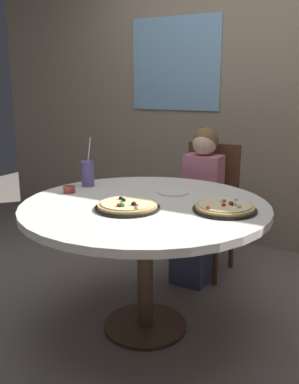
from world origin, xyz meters
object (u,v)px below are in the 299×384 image
Objects in this scene: dining_table at (145,218)px; pizza_veggie at (127,206)px; sauce_bowl at (69,189)px; pizza_cheese at (225,208)px; plate_small at (173,192)px; chair_wooden at (208,201)px; soda_cup at (88,173)px; diner_child at (198,213)px.

dining_table is 0.18m from pizza_veggie.
pizza_cheese is at bearing 5.29° from sauce_bowl.
plate_small is at bearing 80.71° from pizza_veggie.
pizza_veggie reaches higher than plate_small.
chair_wooden is 0.99m from soda_cup.
soda_cup is at bearing 91.55° from sauce_bowl.
pizza_cheese is (0.45, 0.21, -0.00)m from pizza_veggie.
pizza_cheese is (0.43, -0.71, 0.28)m from diner_child.
sauce_bowl is (0.01, -0.19, -0.06)m from soda_cup.
dining_table is 0.28m from plate_small.
dining_table is at bearing -171.31° from pizza_cheese.
sauce_bowl is (-0.50, -0.02, 0.11)m from dining_table.
soda_cup is at bearing 173.66° from pizza_cheese.
pizza_veggie is (-0.02, -0.92, 0.28)m from diner_child.
sauce_bowl is (-0.50, -0.98, 0.24)m from chair_wooden.
pizza_veggie is at bearing -91.39° from chair_wooden.
pizza_cheese is 1.81× the size of plate_small.
sauce_bowl is at bearing -88.45° from soda_cup.
pizza_cheese is 0.93m from sauce_bowl.
diner_child is 15.46× the size of sauce_bowl.
dining_table is 0.56m from soda_cup.
dining_table is 7.45× the size of plate_small.
diner_child is at bearing 120.95° from pizza_cheese.
pizza_veggie is 0.41m from plate_small.
soda_cup is 1.70× the size of plate_small.
sauce_bowl is at bearing 165.95° from pizza_veggie.
pizza_veggie is (-0.03, -1.10, 0.24)m from chair_wooden.
plate_small is (-0.39, 0.20, -0.01)m from pizza_cheese.
sauce_bowl is at bearing -152.33° from plate_small.
diner_child is at bearing 50.30° from soda_cup.
sauce_bowl is at bearing -177.63° from dining_table.
pizza_cheese reaches higher than dining_table.
chair_wooden is at bearing 89.22° from diner_child.
plate_small is (0.55, 0.09, -0.08)m from soda_cup.
pizza_veggie reaches higher than sauce_bowl.
pizza_cheese is 0.94m from soda_cup.
soda_cup is (-0.93, 0.10, 0.06)m from pizza_cheese.
plate_small is at bearing -85.35° from diner_child.
diner_child is 6.01× the size of plate_small.
diner_child reaches higher than chair_wooden.
sauce_bowl is 0.39× the size of plate_small.
sauce_bowl is at bearing -117.14° from chair_wooden.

